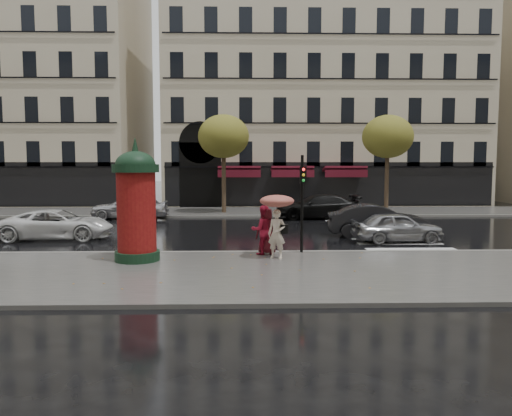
{
  "coord_description": "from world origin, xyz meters",
  "views": [
    {
      "loc": [
        -0.66,
        -15.47,
        3.42
      ],
      "look_at": [
        -0.24,
        1.5,
        1.89
      ],
      "focal_mm": 35.0,
      "sensor_mm": 36.0,
      "label": 1
    }
  ],
  "objects_px": {
    "woman_red": "(263,230)",
    "car_far_silver": "(130,206)",
    "traffic_light": "(302,194)",
    "car_silver": "(397,227)",
    "car_darkgrey": "(377,221)",
    "car_white": "(57,225)",
    "woman_umbrella": "(277,215)",
    "man_burgundy": "(267,231)",
    "morris_column": "(136,202)",
    "car_black": "(317,207)"
  },
  "relations": [
    {
      "from": "traffic_light",
      "to": "car_silver",
      "type": "distance_m",
      "value": 5.69
    },
    {
      "from": "morris_column",
      "to": "car_white",
      "type": "relative_size",
      "value": 0.86
    },
    {
      "from": "traffic_light",
      "to": "car_darkgrey",
      "type": "height_order",
      "value": "traffic_light"
    },
    {
      "from": "woman_umbrella",
      "to": "man_burgundy",
      "type": "bearing_deg",
      "value": 111.01
    },
    {
      "from": "car_silver",
      "to": "traffic_light",
      "type": "bearing_deg",
      "value": 119.36
    },
    {
      "from": "car_silver",
      "to": "car_far_silver",
      "type": "distance_m",
      "value": 16.41
    },
    {
      "from": "car_darkgrey",
      "to": "car_white",
      "type": "bearing_deg",
      "value": 97.92
    },
    {
      "from": "morris_column",
      "to": "car_far_silver",
      "type": "xyz_separation_m",
      "value": [
        -3.33,
        13.62,
        -1.34
      ]
    },
    {
      "from": "woman_red",
      "to": "car_white",
      "type": "distance_m",
      "value": 10.14
    },
    {
      "from": "man_burgundy",
      "to": "car_darkgrey",
      "type": "distance_m",
      "value": 7.32
    },
    {
      "from": "car_white",
      "to": "car_black",
      "type": "relative_size",
      "value": 0.94
    },
    {
      "from": "morris_column",
      "to": "car_silver",
      "type": "xyz_separation_m",
      "value": [
        10.27,
        4.44,
        -1.46
      ]
    },
    {
      "from": "car_black",
      "to": "car_darkgrey",
      "type": "bearing_deg",
      "value": 9.2
    },
    {
      "from": "traffic_light",
      "to": "car_darkgrey",
      "type": "xyz_separation_m",
      "value": [
        4.05,
        4.65,
        -1.54
      ]
    },
    {
      "from": "man_burgundy",
      "to": "car_darkgrey",
      "type": "xyz_separation_m",
      "value": [
        5.36,
        4.98,
        -0.21
      ]
    },
    {
      "from": "woman_umbrella",
      "to": "woman_red",
      "type": "xyz_separation_m",
      "value": [
        -0.46,
        0.79,
        -0.62
      ]
    },
    {
      "from": "car_silver",
      "to": "car_black",
      "type": "bearing_deg",
      "value": 8.01
    },
    {
      "from": "car_white",
      "to": "car_far_silver",
      "type": "distance_m",
      "value": 8.2
    },
    {
      "from": "car_darkgrey",
      "to": "car_silver",
      "type": "bearing_deg",
      "value": -158.07
    },
    {
      "from": "woman_umbrella",
      "to": "traffic_light",
      "type": "distance_m",
      "value": 1.65
    },
    {
      "from": "woman_umbrella",
      "to": "morris_column",
      "type": "height_order",
      "value": "morris_column"
    },
    {
      "from": "car_darkgrey",
      "to": "car_far_silver",
      "type": "distance_m",
      "value": 15.21
    },
    {
      "from": "car_far_silver",
      "to": "woman_umbrella",
      "type": "bearing_deg",
      "value": 28.29
    },
    {
      "from": "car_silver",
      "to": "car_black",
      "type": "xyz_separation_m",
      "value": [
        -2.14,
        9.19,
        0.09
      ]
    },
    {
      "from": "car_silver",
      "to": "car_darkgrey",
      "type": "height_order",
      "value": "car_darkgrey"
    },
    {
      "from": "car_silver",
      "to": "car_far_silver",
      "type": "height_order",
      "value": "car_far_silver"
    },
    {
      "from": "woman_umbrella",
      "to": "car_silver",
      "type": "xyz_separation_m",
      "value": [
        5.5,
        4.21,
        -0.97
      ]
    },
    {
      "from": "woman_umbrella",
      "to": "traffic_light",
      "type": "height_order",
      "value": "traffic_light"
    },
    {
      "from": "morris_column",
      "to": "woman_red",
      "type": "bearing_deg",
      "value": 13.35
    },
    {
      "from": "car_silver",
      "to": "car_white",
      "type": "distance_m",
      "value": 15.06
    },
    {
      "from": "woman_red",
      "to": "car_darkgrey",
      "type": "relative_size",
      "value": 0.39
    },
    {
      "from": "car_darkgrey",
      "to": "car_far_silver",
      "type": "bearing_deg",
      "value": 66.08
    },
    {
      "from": "car_darkgrey",
      "to": "car_white",
      "type": "distance_m",
      "value": 14.59
    },
    {
      "from": "woman_red",
      "to": "car_white",
      "type": "height_order",
      "value": "woman_red"
    },
    {
      "from": "woman_umbrella",
      "to": "car_far_silver",
      "type": "xyz_separation_m",
      "value": [
        -8.1,
        13.39,
        -0.84
      ]
    },
    {
      "from": "man_burgundy",
      "to": "car_white",
      "type": "relative_size",
      "value": 0.35
    },
    {
      "from": "traffic_light",
      "to": "car_far_silver",
      "type": "bearing_deg",
      "value": 126.58
    },
    {
      "from": "man_burgundy",
      "to": "car_darkgrey",
      "type": "height_order",
      "value": "man_burgundy"
    },
    {
      "from": "woman_umbrella",
      "to": "car_silver",
      "type": "height_order",
      "value": "woman_umbrella"
    },
    {
      "from": "woman_red",
      "to": "car_white",
      "type": "relative_size",
      "value": 0.36
    },
    {
      "from": "morris_column",
      "to": "car_white",
      "type": "bearing_deg",
      "value": 130.56
    },
    {
      "from": "man_burgundy",
      "to": "car_black",
      "type": "height_order",
      "value": "man_burgundy"
    },
    {
      "from": "traffic_light",
      "to": "woman_umbrella",
      "type": "bearing_deg",
      "value": -131.83
    },
    {
      "from": "car_silver",
      "to": "woman_red",
      "type": "bearing_deg",
      "value": 114.74
    },
    {
      "from": "woman_red",
      "to": "car_far_silver",
      "type": "bearing_deg",
      "value": -72.72
    },
    {
      "from": "woman_red",
      "to": "man_burgundy",
      "type": "distance_m",
      "value": 0.16
    },
    {
      "from": "morris_column",
      "to": "car_darkgrey",
      "type": "bearing_deg",
      "value": 31.4
    },
    {
      "from": "woman_umbrella",
      "to": "car_silver",
      "type": "distance_m",
      "value": 6.99
    },
    {
      "from": "car_white",
      "to": "car_silver",
      "type": "bearing_deg",
      "value": -97.31
    },
    {
      "from": "woman_red",
      "to": "car_darkgrey",
      "type": "height_order",
      "value": "woman_red"
    }
  ]
}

